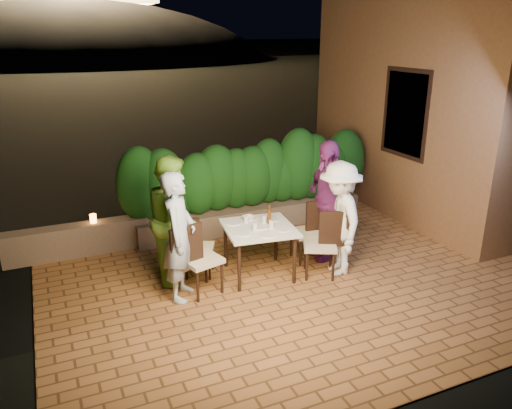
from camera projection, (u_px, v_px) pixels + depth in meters
ground at (303, 285)px, 7.03m from camera, size 400.00×400.00×0.00m
terrace_floor at (287, 273)px, 7.48m from camera, size 7.00×6.00×0.15m
building_wall at (425, 80)px, 9.30m from camera, size 1.60×5.00×5.00m
window_pane at (406, 113)px, 8.74m from camera, size 0.08×1.00×1.40m
window_frame at (406, 113)px, 8.74m from camera, size 0.06×1.15×1.55m
planter at (252, 216)px, 9.02m from camera, size 4.20×0.55×0.40m
hedge at (252, 176)px, 8.78m from camera, size 4.00×0.70×1.10m
parapet at (77, 240)px, 7.86m from camera, size 2.20×0.30×0.50m
hill at (78, 95)px, 60.93m from camera, size 52.00×40.00×22.00m
dining_table at (259, 251)px, 7.18m from camera, size 1.08×1.08×0.75m
plate_nw at (242, 234)px, 6.79m from camera, size 0.22×0.22×0.01m
plate_sw at (233, 223)px, 7.18m from camera, size 0.24×0.24×0.01m
plate_ne at (283, 229)px, 6.94m from camera, size 0.21×0.21×0.01m
plate_se at (273, 219)px, 7.31m from camera, size 0.21×0.21×0.01m
plate_centre at (260, 227)px, 7.02m from camera, size 0.23×0.23×0.01m
plate_front at (267, 235)px, 6.74m from camera, size 0.22×0.22×0.01m
glass_nw at (255, 227)px, 6.90m from camera, size 0.07×0.07×0.12m
glass_sw at (246, 219)px, 7.18m from camera, size 0.06×0.06×0.10m
glass_ne at (271, 224)px, 6.97m from camera, size 0.07×0.07×0.12m
glass_se at (264, 219)px, 7.17m from camera, size 0.07×0.07×0.11m
beer_bottle at (269, 214)px, 7.12m from camera, size 0.05×0.05×0.28m
bowl at (249, 218)px, 7.32m from camera, size 0.22×0.22×0.05m
chair_left_front at (201, 258)px, 6.64m from camera, size 0.58×0.58×1.02m
chair_left_back at (199, 247)px, 7.16m from camera, size 0.54×0.54×0.88m
chair_right_front at (320, 244)px, 7.12m from camera, size 0.61×0.61×0.98m
chair_right_back at (307, 231)px, 7.63m from camera, size 0.48×0.48×0.94m
diner_blue at (179, 237)px, 6.41m from camera, size 0.67×0.75×1.73m
diner_green at (173, 218)px, 6.94m from camera, size 0.83×0.98×1.80m
diner_white at (339, 219)px, 7.11m from camera, size 0.85×1.19×1.67m
diner_purple at (327, 200)px, 7.58m from camera, size 0.54×1.12×1.86m
parapet_lamp at (93, 219)px, 7.86m from camera, size 0.10×0.10×0.14m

